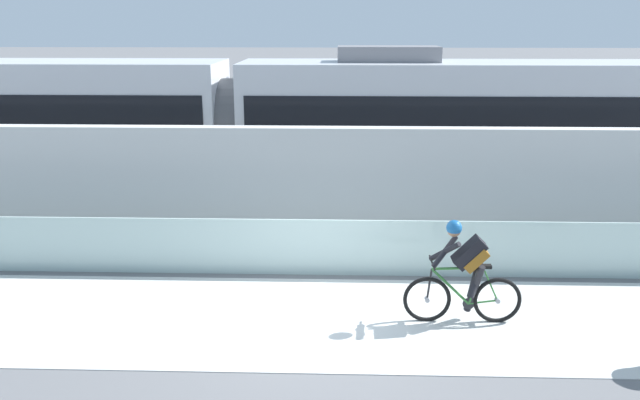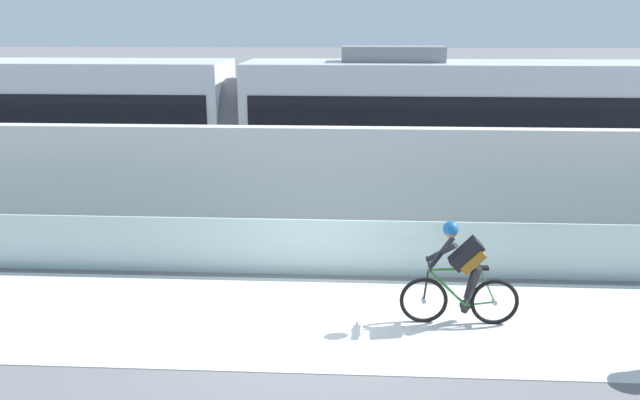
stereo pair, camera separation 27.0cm
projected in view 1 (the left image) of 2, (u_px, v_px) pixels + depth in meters
name	position (u px, v px, depth m)	size (l,w,h in m)	color
ground_plane	(321.00, 320.00, 10.04)	(200.00, 200.00, 0.00)	slate
bike_path_deck	(321.00, 319.00, 10.04)	(32.00, 3.20, 0.01)	silver
glass_parapet	(324.00, 247.00, 11.69)	(32.00, 0.05, 1.03)	#ADC6C1
concrete_barrier_wall	(327.00, 186.00, 13.24)	(32.00, 0.36, 2.38)	silver
tram_rail_near	(329.00, 208.00, 15.95)	(32.00, 0.08, 0.01)	#595654
tram_rail_far	(330.00, 193.00, 17.33)	(32.00, 0.08, 0.01)	#595654
tram	(232.00, 126.00, 16.22)	(22.56, 2.54, 3.81)	silver
cyclist_on_bike	(464.00, 274.00, 9.77)	(1.77, 0.58, 1.61)	black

